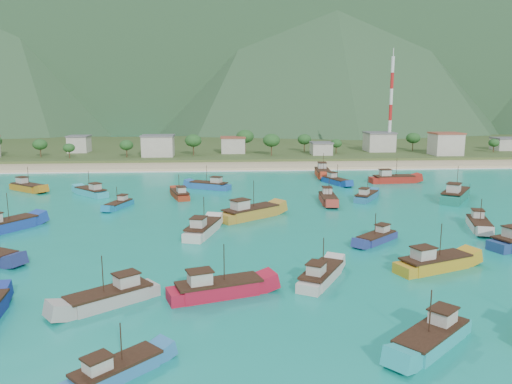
{
  "coord_description": "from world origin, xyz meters",
  "views": [
    {
      "loc": [
        -8.83,
        -81.91,
        21.74
      ],
      "look_at": [
        -1.84,
        18.0,
        3.0
      ],
      "focal_mm": 35.0,
      "sensor_mm": 36.0,
      "label": 1
    }
  ],
  "objects": [
    {
      "name": "boat_30",
      "position": [
        9.76,
        -41.81,
        0.68
      ],
      "size": [
        9.5,
        8.76,
        5.9
      ],
      "rotation": [
        0.0,
        0.0,
        2.28
      ],
      "color": "#26A8AF",
      "rests_on": "ground"
    },
    {
      "name": "boat_17",
      "position": [
        -12.01,
        -2.82,
        0.78
      ],
      "size": [
        6.17,
        11.38,
        6.45
      ],
      "rotation": [
        0.0,
        0.0,
        6.0
      ],
      "color": "beige",
      "rests_on": "ground"
    },
    {
      "name": "boat_12",
      "position": [
        14.99,
        -9.11,
        0.52
      ],
      "size": [
        8.01,
        7.55,
        5.03
      ],
      "rotation": [
        0.0,
        0.0,
        2.3
      ],
      "color": "navy",
      "rests_on": "ground"
    },
    {
      "name": "land",
      "position": [
        0.0,
        140.0,
        0.0
      ],
      "size": [
        400.0,
        110.0,
        2.4
      ],
      "primitive_type": "cube",
      "color": "#385123",
      "rests_on": "ground"
    },
    {
      "name": "boat_22",
      "position": [
        41.92,
        21.26,
        1.03
      ],
      "size": [
        10.94,
        13.08,
        7.85
      ],
      "rotation": [
        0.0,
        0.0,
        5.66
      ],
      "color": "#18745F",
      "rests_on": "ground"
    },
    {
      "name": "boat_16",
      "position": [
        -18.19,
        28.42,
        0.62
      ],
      "size": [
        5.22,
        9.79,
        5.55
      ],
      "rotation": [
        0.0,
        0.0,
        0.27
      ],
      "color": "maroon",
      "rests_on": "ground"
    },
    {
      "name": "boat_13",
      "position": [
        -9.47,
        -29.02,
        0.76
      ],
      "size": [
        11.21,
        6.32,
        6.36
      ],
      "rotation": [
        0.0,
        0.0,
        5.02
      ],
      "color": "#AF132C",
      "rests_on": "ground"
    },
    {
      "name": "boat_8",
      "position": [
        -45.05,
        1.4,
        0.84
      ],
      "size": [
        9.23,
        11.38,
        6.77
      ],
      "rotation": [
        0.0,
        0.0,
        5.69
      ],
      "color": "#1A3D9C",
      "rests_on": "ground"
    },
    {
      "name": "boat_20",
      "position": [
        34.78,
        -2.42,
        0.65
      ],
      "size": [
        5.74,
        10.1,
        5.72
      ],
      "rotation": [
        0.0,
        0.0,
        2.82
      ],
      "color": "beige",
      "rests_on": "ground"
    },
    {
      "name": "boat_5",
      "position": [
        -17.4,
        -45.14,
        0.48
      ],
      "size": [
        7.57,
        7.4,
        4.83
      ],
      "rotation": [
        0.0,
        0.0,
        5.48
      ],
      "color": "teal",
      "rests_on": "ground"
    },
    {
      "name": "boat_18",
      "position": [
        22.74,
        23.13,
        0.63
      ],
      "size": [
        7.53,
        9.58,
        5.65
      ],
      "rotation": [
        0.0,
        0.0,
        5.72
      ],
      "color": "#246B96",
      "rests_on": "ground"
    },
    {
      "name": "boat_28",
      "position": [
        -55.49,
        39.55,
        0.74
      ],
      "size": [
        10.21,
        9.07,
        6.26
      ],
      "rotation": [
        0.0,
        0.0,
        4.04
      ],
      "color": "#B57119",
      "rests_on": "ground"
    },
    {
      "name": "village",
      "position": [
        10.76,
        102.04,
        4.86
      ],
      "size": [
        204.57,
        27.85,
        7.65
      ],
      "color": "beige",
      "rests_on": "ground"
    },
    {
      "name": "boat_3",
      "position": [
        36.15,
        44.82,
        0.87
      ],
      "size": [
        12.03,
        4.45,
        6.96
      ],
      "rotation": [
        0.0,
        0.0,
        4.8
      ],
      "color": "#A82017",
      "rests_on": "ground"
    },
    {
      "name": "beach",
      "position": [
        0.0,
        79.0,
        0.0
      ],
      "size": [
        400.0,
        18.0,
        1.2
      ],
      "primitive_type": "cube",
      "color": "beige",
      "rests_on": "ground"
    },
    {
      "name": "boat_24",
      "position": [
        -11.78,
        39.07,
        0.72
      ],
      "size": [
        10.57,
        7.68,
        6.13
      ],
      "rotation": [
        0.0,
        0.0,
        1.07
      ],
      "color": "#235CA7",
      "rests_on": "ground"
    },
    {
      "name": "surf_line",
      "position": [
        0.0,
        69.5,
        0.0
      ],
      "size": [
        400.0,
        2.5,
        0.08
      ],
      "primitive_type": "cube",
      "color": "white",
      "rests_on": "ground"
    },
    {
      "name": "boat_4",
      "position": [
        -29.68,
        18.87,
        0.47
      ],
      "size": [
        4.87,
        8.41,
        4.77
      ],
      "rotation": [
        0.0,
        0.0,
        2.81
      ],
      "color": "#147AAF",
      "rests_on": "ground"
    },
    {
      "name": "boat_21",
      "position": [
        -20.84,
        -30.44,
        0.7
      ],
      "size": [
        9.91,
        8.58,
        6.01
      ],
      "rotation": [
        0.0,
        0.0,
        2.22
      ],
      "color": "#A79F99",
      "rests_on": "ground"
    },
    {
      "name": "boat_26",
      "position": [
        -3.71,
        7.75,
        0.95
      ],
      "size": [
        12.16,
        10.48,
        7.37
      ],
      "rotation": [
        0.0,
        0.0,
        5.36
      ],
      "color": "#AE8129",
      "rests_on": "ground"
    },
    {
      "name": "ground",
      "position": [
        0.0,
        0.0,
        0.0
      ],
      "size": [
        600.0,
        600.0,
        0.0
      ],
      "primitive_type": "plane",
      "color": "#0B807C",
      "rests_on": "ground"
    },
    {
      "name": "boat_6",
      "position": [
        2.99,
        -25.3,
        0.64
      ],
      "size": [
        7.29,
        9.77,
        5.7
      ],
      "rotation": [
        0.0,
        0.0,
        5.76
      ],
      "color": "beige",
      "rests_on": "ground"
    },
    {
      "name": "radio_tower",
      "position": [
        56.37,
        108.0,
        19.56
      ],
      "size": [
        1.2,
        1.2,
        35.93
      ],
      "color": "red",
      "rests_on": "ground"
    },
    {
      "name": "boat_27",
      "position": [
        20.72,
        44.02,
        0.63
      ],
      "size": [
        5.99,
        9.95,
        5.65
      ],
      "rotation": [
        0.0,
        0.0,
        3.5
      ],
      "color": "#134199",
      "rests_on": "ground"
    },
    {
      "name": "boat_19",
      "position": [
        13.74,
        20.67,
        0.7
      ],
      "size": [
        3.81,
        10.4,
        6.03
      ],
      "rotation": [
        0.0,
        0.0,
        3.06
      ],
      "color": "#9F3327",
      "rests_on": "ground"
    },
    {
      "name": "boat_1",
      "position": [
        19.98,
        56.99,
        0.92
      ],
      "size": [
        4.66,
        12.49,
        7.22
      ],
      "rotation": [
        0.0,
        0.0,
        3.05
      ],
      "color": "#BD361C",
      "rests_on": "ground"
    },
    {
      "name": "boat_2",
      "position": [
        -38.59,
        32.33,
        0.7
      ],
      "size": [
        9.19,
        9.47,
        6.02
      ],
      "rotation": [
        0.0,
        0.0,
        0.76
      ],
      "color": "#2CA4B5",
      "rests_on": "ground"
    },
    {
      "name": "mountains",
      "position": [
        -18.31,
        403.81,
        106.83
      ],
      "size": [
        1520.0,
        440.0,
        260.0
      ],
      "color": "slate",
      "rests_on": "ground"
    },
    {
      "name": "vegetation",
      "position": [
        0.71,
        103.6,
        5.18
      ],
      "size": [
        273.38,
        25.0,
        8.85
      ],
      "color": "#235623",
      "rests_on": "ground"
    },
    {
      "name": "boat_0",
      "position": [
        18.42,
        -22.17,
        0.78
      ],
      "size": [
        11.35,
        7.0,
        6.46
      ],
      "rotation": [
        0.0,
        0.0,
        5.09
      ],
      "color": "#C1901E",
      "rests_on": "ground"
    }
  ]
}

